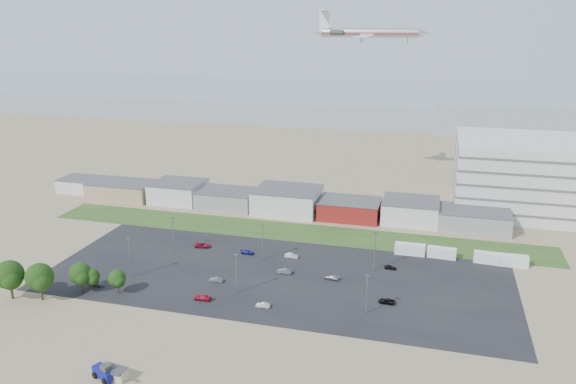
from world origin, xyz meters
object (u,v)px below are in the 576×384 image
(parked_car_4, at_px, (216,280))
(parked_car_9, at_px, (203,245))
(parked_car_8, at_px, (390,267))
(airliner, at_px, (370,33))
(portable_shed, at_px, (115,373))
(parked_car_7, at_px, (285,271))
(parked_car_0, at_px, (387,301))
(parked_car_11, at_px, (292,256))
(tree_far_left, at_px, (10,278))
(parked_car_3, at_px, (203,298))
(parked_car_12, at_px, (331,277))
(parked_car_13, at_px, (263,305))
(parked_car_10, at_px, (97,284))
(telehandler, at_px, (104,371))
(parked_car_6, at_px, (247,252))
(box_trailer_a, at_px, (410,249))

(parked_car_4, relative_size, parked_car_9, 0.76)
(parked_car_4, xyz_separation_m, parked_car_9, (-12.60, 20.39, 0.06))
(parked_car_8, bearing_deg, airliner, 19.41)
(portable_shed, xyz_separation_m, parked_car_7, (18.06, 52.20, -0.51))
(parked_car_0, relative_size, parked_car_11, 1.02)
(parked_car_9, bearing_deg, tree_far_left, 135.84)
(parked_car_3, xyz_separation_m, parked_car_12, (27.48, 18.97, -0.04))
(parked_car_11, bearing_deg, parked_car_13, -178.49)
(airliner, relative_size, parked_car_9, 9.44)
(parked_car_7, distance_m, parked_car_9, 30.14)
(tree_far_left, xyz_separation_m, parked_car_11, (58.20, 41.02, -4.88))
(parked_car_7, distance_m, parked_car_10, 47.66)
(parked_car_7, bearing_deg, parked_car_12, 87.35)
(parked_car_4, height_order, parked_car_7, parked_car_7)
(tree_far_left, xyz_separation_m, parked_car_10, (15.48, 11.32, -4.92))
(parked_car_0, bearing_deg, telehandler, -42.95)
(telehandler, distance_m, parked_car_8, 78.15)
(parked_car_12, bearing_deg, parked_car_10, -64.28)
(airliner, bearing_deg, parked_car_13, -92.66)
(telehandler, relative_size, parked_car_7, 1.96)
(airliner, bearing_deg, parked_car_3, -100.52)
(parked_car_0, bearing_deg, parked_car_13, -66.17)
(airliner, distance_m, parked_car_0, 114.59)
(parked_car_0, xyz_separation_m, parked_car_4, (-43.05, 0.20, 0.04))
(parked_car_0, relative_size, parked_car_12, 0.99)
(portable_shed, bearing_deg, parked_car_6, 93.34)
(parked_car_9, xyz_separation_m, parked_car_10, (-15.50, -30.30, -0.06))
(parked_car_8, bearing_deg, parked_car_0, -170.74)
(parked_car_10, distance_m, parked_car_12, 59.25)
(parked_car_8, relative_size, parked_car_13, 0.97)
(telehandler, relative_size, parked_car_10, 1.93)
(parked_car_0, relative_size, parked_car_8, 1.22)
(parked_car_0, distance_m, parked_car_3, 43.58)
(parked_car_8, distance_m, parked_car_11, 27.49)
(parked_car_3, xyz_separation_m, parked_car_11, (14.04, 29.76, 0.02))
(tree_far_left, distance_m, parked_car_13, 60.44)
(box_trailer_a, distance_m, parked_car_11, 33.82)
(tree_far_left, height_order, parked_car_0, tree_far_left)
(tree_far_left, bearing_deg, parked_car_11, 35.17)
(tree_far_left, xyz_separation_m, parked_car_8, (85.68, 40.58, -4.96))
(parked_car_6, relative_size, parked_car_8, 1.22)
(parked_car_6, bearing_deg, parked_car_11, -84.51)
(telehandler, height_order, box_trailer_a, telehandler)
(box_trailer_a, relative_size, parked_car_7, 2.13)
(portable_shed, relative_size, parked_car_8, 1.45)
(telehandler, xyz_separation_m, parked_car_13, (20.17, 33.67, -1.07))
(parked_car_11, distance_m, parked_car_13, 29.40)
(parked_car_7, xyz_separation_m, parked_car_13, (0.06, -19.01, -0.11))
(tree_far_left, relative_size, parked_car_9, 2.37)
(parked_car_7, bearing_deg, telehandler, -21.63)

